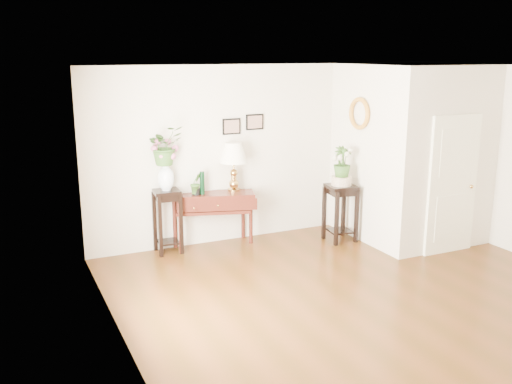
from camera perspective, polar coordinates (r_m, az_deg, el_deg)
floor at (r=7.45m, az=10.67°, el=-10.01°), size 6.00×5.50×0.02m
ceiling at (r=6.83m, az=11.73°, el=12.03°), size 6.00×5.50×0.02m
wall_back at (r=9.32m, az=1.22°, el=4.05°), size 6.00×0.02×2.80m
wall_left at (r=5.81m, az=-13.56°, el=-2.34°), size 0.02×5.50×2.80m
partition at (r=9.65m, az=15.12°, el=3.92°), size 1.80×1.95×2.80m
door at (r=8.99m, az=19.05°, el=0.66°), size 0.90×0.05×2.10m
art_print_left at (r=8.97m, az=-2.47°, el=6.57°), size 0.30×0.02×0.25m
art_print_right at (r=9.12m, az=-0.13°, el=7.02°), size 0.30×0.02×0.25m
wall_ornament at (r=9.10m, az=10.28°, el=7.73°), size 0.07×0.51×0.51m
console_table at (r=8.98m, az=-4.31°, el=-2.75°), size 1.35×0.78×0.85m
table_lamp at (r=8.92m, az=-2.25°, el=2.32°), size 0.53×0.53×0.78m
green_vase at (r=8.77m, az=-5.41°, el=0.87°), size 0.07×0.07×0.35m
potted_plant at (r=8.74m, az=-6.02°, el=0.78°), size 0.21×0.19×0.33m
plant_stand_a at (r=8.74m, az=-8.84°, el=-2.92°), size 0.41×0.41×0.98m
porcelain_vase at (r=8.56m, az=-9.01°, el=1.66°), size 0.33×0.33×0.43m
lily_arrangement at (r=8.48m, az=-9.13°, el=4.73°), size 0.63×0.58×0.58m
plant_stand_b at (r=9.28m, az=8.42°, el=-2.09°), size 0.49×0.49×0.92m
ceramic_bowl at (r=9.15m, az=8.54°, el=1.17°), size 0.40×0.40×0.14m
narcissus at (r=9.09m, az=8.60°, el=2.96°), size 0.29×0.29×0.50m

